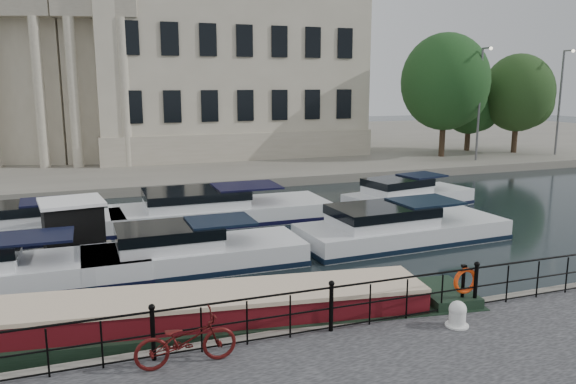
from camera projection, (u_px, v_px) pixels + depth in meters
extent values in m
plane|color=black|center=(296.00, 316.00, 15.11)|extent=(160.00, 160.00, 0.00)
cube|color=#6B665B|center=(143.00, 148.00, 51.01)|extent=(120.00, 42.00, 0.55)
cylinder|color=black|center=(153.00, 335.00, 11.48)|extent=(0.10, 0.10, 1.10)
sphere|color=black|center=(152.00, 307.00, 11.37)|extent=(0.14, 0.14, 0.14)
cylinder|color=black|center=(331.00, 308.00, 12.83)|extent=(0.10, 0.10, 1.10)
sphere|color=black|center=(332.00, 283.00, 12.71)|extent=(0.14, 0.14, 0.14)
cylinder|color=black|center=(475.00, 287.00, 14.18)|extent=(0.10, 0.10, 1.10)
sphere|color=black|center=(477.00, 264.00, 14.06)|extent=(0.14, 0.14, 0.14)
cylinder|color=black|center=(332.00, 288.00, 12.73)|extent=(24.00, 0.05, 0.05)
cylinder|color=black|center=(331.00, 308.00, 12.83)|extent=(24.00, 0.04, 0.04)
cylinder|color=black|center=(331.00, 327.00, 12.92)|extent=(24.00, 0.04, 0.04)
cube|color=#ADA38C|center=(221.00, 65.00, 46.10)|extent=(20.00, 14.00, 14.00)
cube|color=#9E937F|center=(223.00, 138.00, 47.25)|extent=(20.30, 14.30, 2.00)
cube|color=#ADA38C|center=(106.00, 84.00, 39.58)|extent=(5.73, 4.06, 11.00)
cube|color=#9E937F|center=(96.00, 8.00, 36.70)|extent=(5.62, 2.73, 1.20)
cylinder|color=#ADA38C|center=(125.00, 93.00, 37.41)|extent=(0.70, 0.70, 9.80)
cylinder|color=#ADA38C|center=(74.00, 94.00, 36.99)|extent=(0.70, 0.70, 9.80)
cube|color=#ADA38C|center=(31.00, 84.00, 39.22)|extent=(5.90, 4.56, 11.00)
cube|color=#9E937F|center=(11.00, 7.00, 36.32)|extent=(5.62, 3.30, 1.20)
cylinder|color=#ADA38C|center=(40.00, 94.00, 36.83)|extent=(0.70, 0.70, 9.80)
cylinder|color=#59595B|center=(479.00, 105.00, 40.55)|extent=(0.16, 0.16, 8.00)
sphere|color=#FFF2CC|center=(491.00, 48.00, 39.00)|extent=(0.24, 0.24, 0.24)
cylinder|color=#59595B|center=(559.00, 104.00, 43.70)|extent=(0.16, 0.16, 8.00)
sphere|color=#FFF2CC|center=(573.00, 51.00, 42.16)|extent=(0.24, 0.24, 0.24)
imported|color=#440C0C|center=(186.00, 340.00, 11.29)|extent=(2.07, 0.74, 1.08)
cylinder|color=silver|center=(457.00, 318.00, 13.15)|extent=(0.39, 0.39, 0.41)
sphere|color=silver|center=(458.00, 309.00, 13.11)|extent=(0.41, 0.41, 0.41)
cylinder|color=silver|center=(457.00, 325.00, 13.19)|extent=(0.55, 0.55, 0.04)
cylinder|color=black|center=(463.00, 286.00, 14.23)|extent=(0.09, 0.09, 1.08)
cube|color=black|center=(464.00, 266.00, 14.12)|extent=(0.11, 0.11, 0.07)
torus|color=#FE400D|center=(465.00, 281.00, 14.12)|extent=(0.69, 0.11, 0.69)
cube|color=black|center=(172.00, 339.00, 13.52)|extent=(15.84, 4.20, 0.94)
cube|color=#560C12|center=(170.00, 314.00, 13.40)|extent=(12.68, 3.46, 0.73)
cube|color=beige|center=(170.00, 298.00, 13.32)|extent=(12.69, 3.53, 0.10)
cube|color=#6B665B|center=(75.00, 256.00, 20.12)|extent=(3.17, 2.75, 0.24)
cube|color=black|center=(73.00, 228.00, 19.92)|extent=(2.15, 2.15, 1.73)
cube|color=white|center=(71.00, 202.00, 19.74)|extent=(2.37, 2.37, 0.12)
cube|color=black|center=(22.00, 238.00, 16.97)|extent=(2.93, 1.81, 0.08)
cube|color=silver|center=(196.00, 262.00, 19.05)|extent=(7.34, 2.68, 1.20)
cube|color=black|center=(196.00, 264.00, 19.06)|extent=(7.41, 2.71, 0.18)
cube|color=silver|center=(169.00, 240.00, 18.58)|extent=(3.31, 2.18, 0.90)
cube|color=black|center=(220.00, 221.00, 19.09)|extent=(2.21, 1.85, 0.08)
cube|color=silver|center=(403.00, 237.00, 22.10)|extent=(8.47, 3.35, 1.20)
cube|color=black|center=(403.00, 239.00, 22.12)|extent=(8.55, 3.38, 0.18)
cube|color=silver|center=(382.00, 218.00, 21.56)|extent=(3.87, 2.60, 0.90)
cube|color=black|center=(425.00, 201.00, 22.23)|extent=(2.60, 2.18, 0.08)
cube|color=silver|center=(29.00, 236.00, 22.19)|extent=(7.44, 2.92, 1.20)
cube|color=black|center=(29.00, 238.00, 22.21)|extent=(7.51, 2.95, 0.18)
cube|color=silver|center=(2.00, 217.00, 21.69)|extent=(3.40, 2.24, 0.90)
cube|color=black|center=(50.00, 201.00, 22.27)|extent=(2.29, 1.88, 0.08)
cube|color=silver|center=(222.00, 217.00, 25.36)|extent=(9.71, 3.26, 1.20)
cube|color=black|center=(222.00, 219.00, 25.38)|extent=(9.80, 3.29, 0.18)
cube|color=silver|center=(196.00, 200.00, 24.81)|extent=(4.37, 2.66, 0.90)
cube|color=black|center=(246.00, 186.00, 25.49)|extent=(2.92, 2.26, 0.08)
cube|color=silver|center=(409.00, 203.00, 28.28)|extent=(7.11, 3.72, 1.20)
cube|color=black|center=(409.00, 205.00, 28.29)|extent=(7.18, 3.76, 0.18)
cube|color=silver|center=(397.00, 188.00, 27.70)|extent=(3.38, 2.56, 0.90)
cube|color=black|center=(422.00, 175.00, 28.43)|extent=(2.32, 2.07, 0.08)
cylinder|color=black|center=(442.00, 137.00, 43.15)|extent=(0.44, 0.44, 3.05)
ellipsoid|color=#153D13|center=(445.00, 82.00, 42.36)|extent=(6.63, 6.63, 7.33)
sphere|color=#153D13|center=(454.00, 94.00, 42.36)|extent=(4.88, 4.88, 4.88)
cylinder|color=black|center=(467.00, 138.00, 47.03)|extent=(0.44, 0.44, 2.10)
ellipsoid|color=#143B12|center=(470.00, 104.00, 46.48)|extent=(4.55, 4.55, 5.03)
sphere|color=#143B12|center=(478.00, 111.00, 46.43)|extent=(3.35, 3.35, 3.35)
cylinder|color=black|center=(515.00, 137.00, 45.59)|extent=(0.44, 0.44, 2.59)
ellipsoid|color=#1C3B12|center=(518.00, 93.00, 44.91)|extent=(5.62, 5.62, 6.21)
sphere|color=#1C3B12|center=(527.00, 102.00, 44.89)|extent=(4.14, 4.14, 4.14)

